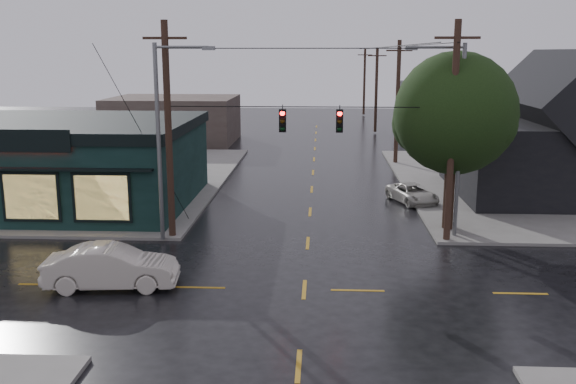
# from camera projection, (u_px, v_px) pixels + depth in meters

# --- Properties ---
(ground_plane) EXTENTS (160.00, 160.00, 0.00)m
(ground_plane) POSITION_uv_depth(u_px,v_px,m) (304.00, 290.00, 24.10)
(ground_plane) COLOR black
(sidewalk_nw) EXTENTS (28.00, 28.00, 0.15)m
(sidewalk_nw) POSITION_uv_depth(u_px,v_px,m) (25.00, 179.00, 44.60)
(sidewalk_nw) COLOR slate
(sidewalk_nw) RESTS_ON ground
(pizza_shop) EXTENTS (16.30, 12.34, 4.90)m
(pizza_shop) POSITION_uv_depth(u_px,v_px,m) (51.00, 162.00, 36.94)
(pizza_shop) COLOR black
(pizza_shop) RESTS_ON ground
(ne_building) EXTENTS (12.60, 11.60, 8.75)m
(ne_building) POSITION_uv_depth(u_px,v_px,m) (559.00, 124.00, 38.97)
(ne_building) COLOR black
(ne_building) RESTS_ON ground
(corner_tree) EXTENTS (5.92, 5.92, 8.68)m
(corner_tree) POSITION_uv_depth(u_px,v_px,m) (455.00, 114.00, 30.82)
(corner_tree) COLOR black
(corner_tree) RESTS_ON ground
(utility_pole_nw) EXTENTS (2.00, 0.32, 10.15)m
(utility_pole_nw) POSITION_uv_depth(u_px,v_px,m) (173.00, 238.00, 30.77)
(utility_pole_nw) COLOR black
(utility_pole_nw) RESTS_ON ground
(utility_pole_ne) EXTENTS (2.00, 0.32, 10.15)m
(utility_pole_ne) POSITION_uv_depth(u_px,v_px,m) (446.00, 242.00, 30.11)
(utility_pole_ne) COLOR black
(utility_pole_ne) RESTS_ON ground
(utility_pole_far_a) EXTENTS (2.00, 0.32, 9.65)m
(utility_pole_far_a) POSITION_uv_depth(u_px,v_px,m) (395.00, 164.00, 51.08)
(utility_pole_far_a) COLOR black
(utility_pole_far_a) RESTS_ON ground
(utility_pole_far_b) EXTENTS (2.00, 0.32, 9.15)m
(utility_pole_far_b) POSITION_uv_depth(u_px,v_px,m) (375.00, 133.00, 70.59)
(utility_pole_far_b) COLOR black
(utility_pole_far_b) RESTS_ON ground
(utility_pole_far_c) EXTENTS (2.00, 0.32, 9.15)m
(utility_pole_far_c) POSITION_uv_depth(u_px,v_px,m) (364.00, 116.00, 90.11)
(utility_pole_far_c) COLOR black
(utility_pole_far_c) RESTS_ON ground
(span_signal_assembly) EXTENTS (13.00, 0.48, 1.23)m
(span_signal_assembly) POSITION_uv_depth(u_px,v_px,m) (311.00, 120.00, 29.21)
(span_signal_assembly) COLOR black
(span_signal_assembly) RESTS_ON ground
(streetlight_nw) EXTENTS (5.40, 0.30, 9.15)m
(streetlight_nw) POSITION_uv_depth(u_px,v_px,m) (163.00, 242.00, 30.10)
(streetlight_nw) COLOR slate
(streetlight_nw) RESTS_ON ground
(streetlight_ne) EXTENTS (5.40, 0.30, 9.15)m
(streetlight_ne) POSITION_uv_depth(u_px,v_px,m) (454.00, 238.00, 30.77)
(streetlight_ne) COLOR slate
(streetlight_ne) RESTS_ON ground
(bg_building_west) EXTENTS (12.00, 10.00, 4.40)m
(bg_building_west) POSITION_uv_depth(u_px,v_px,m) (174.00, 120.00, 63.36)
(bg_building_west) COLOR #3D302C
(bg_building_west) RESTS_ON ground
(bg_building_east) EXTENTS (14.00, 12.00, 5.60)m
(bg_building_east) POSITION_uv_depth(u_px,v_px,m) (470.00, 110.00, 66.59)
(bg_building_east) COLOR black
(bg_building_east) RESTS_ON ground
(sedan_cream) EXTENTS (5.10, 2.23, 1.63)m
(sedan_cream) POSITION_uv_depth(u_px,v_px,m) (111.00, 267.00, 24.12)
(sedan_cream) COLOR #BAB1A3
(sedan_cream) RESTS_ON ground
(suv_silver) EXTENTS (3.14, 4.40, 1.11)m
(suv_silver) POSITION_uv_depth(u_px,v_px,m) (412.00, 194.00, 37.87)
(suv_silver) COLOR #B3AFA5
(suv_silver) RESTS_ON ground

